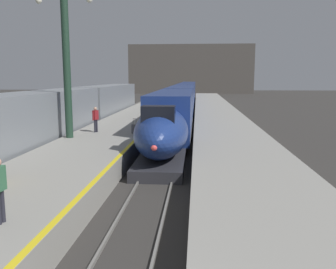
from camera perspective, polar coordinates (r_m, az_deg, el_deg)
platform_left at (r=29.57m, az=-6.96°, el=0.85°), size 4.80×110.00×1.05m
platform_right at (r=29.07m, az=8.89°, el=0.66°), size 4.80×110.00×1.05m
platform_left_safety_stripe at (r=29.13m, az=-2.58°, el=1.83°), size 0.20×107.80×0.01m
rail_main_left at (r=31.87m, az=-0.14°, el=0.66°), size 0.08×110.00×0.12m
rail_main_right at (r=31.79m, az=2.56°, el=0.63°), size 0.08×110.00×0.12m
rail_secondary_left at (r=33.51m, az=-14.08°, el=0.80°), size 0.08×110.00×0.12m
rail_secondary_right at (r=33.06m, az=-11.62°, el=0.78°), size 0.08×110.00×0.12m
highspeed_train_main at (r=52.30m, az=2.54°, el=6.03°), size 2.92×75.58×3.60m
regional_train_adjacent at (r=32.49m, az=-13.30°, el=4.25°), size 2.85×36.60×3.80m
station_column_mid at (r=22.67m, az=-15.80°, el=13.18°), size 4.00×0.68×8.99m
passenger_near_edge at (r=24.62m, az=-11.35°, el=2.65°), size 0.37×0.52×1.69m
rolling_suitcase at (r=23.73m, az=-5.27°, el=0.89°), size 0.40×0.22×0.98m
terminus_back_wall at (r=105.97m, az=3.59°, el=10.25°), size 36.00×2.00×14.00m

